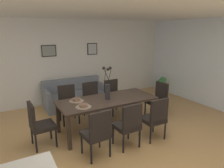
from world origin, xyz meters
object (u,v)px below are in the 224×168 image
Objects in this scene: dining_chair_near_left at (97,132)px; sofa at (75,97)px; dining_chair_near_right at (68,102)px; dining_chair_far_left at (129,123)px; dining_chair_mid_right at (113,95)px; bowl_near_left at (83,105)px; centerpiece_vase at (107,87)px; bowl_near_right at (76,99)px; potted_plant at (161,85)px; dining_table at (107,102)px; framed_picture_left at (49,51)px; dining_chair_head_west at (38,123)px; dining_chair_mid_left at (155,117)px; dining_chair_far_right at (92,98)px; dining_chair_head_east at (158,98)px; framed_picture_center at (92,49)px.

sofa is (0.55, 2.78, -0.23)m from dining_chair_near_left.
dining_chair_near_right is 1.00× the size of dining_chair_far_left.
dining_chair_mid_right reaches higher than bowl_near_left.
bowl_near_right is at bearing 162.56° from centerpiece_vase.
dining_chair_mid_right is at bearing -165.79° from potted_plant.
dining_chair_near_right is at bearing -117.51° from sofa.
dining_table is 1.13m from dining_chair_near_left.
framed_picture_left is at bearing 101.96° from dining_chair_far_left.
dining_chair_far_left is 1.74m from dining_chair_head_west.
framed_picture_left reaches higher than dining_chair_mid_left.
bowl_near_left is at bearing -140.70° from dining_chair_mid_right.
centerpiece_vase is at bearing -126.55° from dining_chair_mid_right.
sofa is at bearing 62.49° from dining_chair_near_right.
dining_chair_mid_left reaches higher than bowl_near_left.
dining_chair_near_right is at bearing 179.54° from dining_chair_far_right.
dining_chair_head_east is at bearing 30.45° from dining_chair_far_left.
dining_chair_mid_left is 5.41× the size of bowl_near_right.
dining_chair_far_right and dining_chair_mid_right have the same top height.
dining_chair_head_east reaches higher than potted_plant.
dining_chair_near_left is at bearing -127.08° from dining_table.
dining_chair_mid_right is at bearing 53.18° from dining_chair_near_left.
dining_chair_head_east is (2.20, 0.91, 0.00)m from dining_chair_near_left.
bowl_near_right is at bearing -90.67° from dining_chair_near_right.
dining_chair_head_east is (1.53, -0.85, 0.00)m from dining_chair_far_right.
framed_picture_left reaches higher than dining_chair_head_east.
dining_chair_head_east is 2.00m from potted_plant.
dining_chair_mid_right is (1.30, 1.73, 0.00)m from dining_chair_near_left.
dining_chair_far_right is 2.15× the size of framed_picture_left.
bowl_near_right is at bearing 162.43° from dining_table.
potted_plant is (2.31, 0.58, -0.14)m from dining_chair_mid_right.
bowl_near_left is 3.97m from potted_plant.
dining_chair_mid_left is at bearing -67.63° from framed_picture_left.
dining_table is at bearing 52.92° from dining_chair_near_left.
dining_chair_far_left is at bearing -141.87° from potted_plant.
dining_chair_mid_left is at bearing -53.68° from dining_chair_near_right.
sofa is at bearing 93.72° from dining_table.
dining_chair_mid_left is at bearing -91.01° from framed_picture_center.
bowl_near_right is 0.45× the size of framed_picture_center.
dining_table is at bearing -86.28° from sofa.
framed_picture_left is at bearing 165.29° from potted_plant.
dining_chair_head_west is at bearing -108.78° from framed_picture_left.
bowl_near_left is at bearing -90.00° from bowl_near_right.
centerpiece_vase is 1.10× the size of potted_plant.
dining_chair_mid_right is 2.15× the size of framed_picture_left.
dining_chair_head_west is 1.37× the size of potted_plant.
dining_chair_near_left is 1.77m from dining_chair_near_right.
dining_chair_near_right is 2.15× the size of framed_picture_left.
dining_chair_far_right is at bearing 58.59° from bowl_near_left.
dining_chair_head_east reaches higher than bowl_near_right.
dining_chair_far_left is at bearing -110.17° from dining_chair_mid_right.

